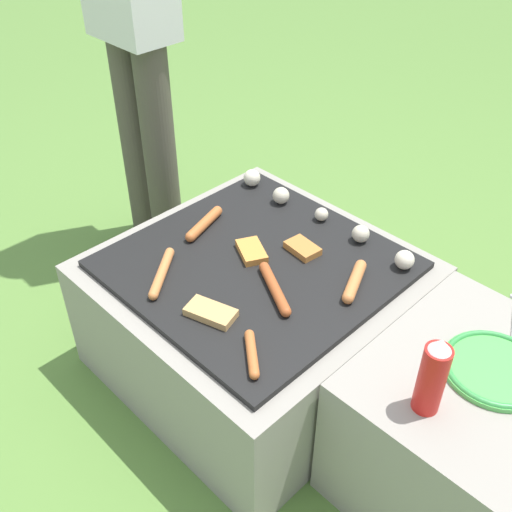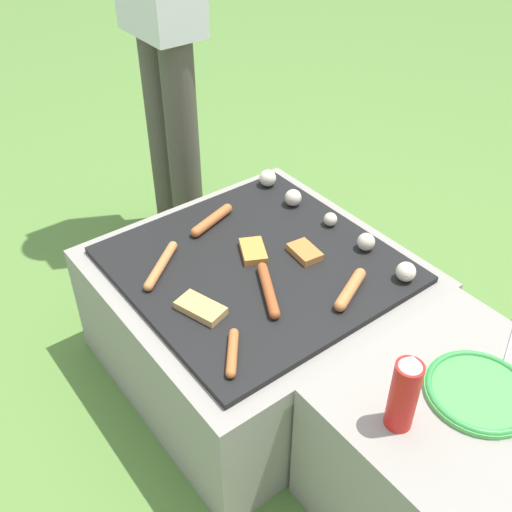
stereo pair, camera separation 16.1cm
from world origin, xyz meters
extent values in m
plane|color=#567F38|center=(0.00, 0.00, 0.00)|extent=(14.00, 14.00, 0.00)
cube|color=gray|center=(0.00, 0.00, 0.19)|extent=(0.78, 0.78, 0.37)
cube|color=black|center=(0.00, 0.00, 0.38)|extent=(0.69, 0.69, 0.02)
cube|color=gray|center=(0.64, 0.08, 0.20)|extent=(0.49, 0.55, 0.39)
cylinder|color=#4C473D|center=(-0.80, 0.18, 0.39)|extent=(0.11, 0.11, 0.78)
cylinder|color=#4C473D|center=(-0.66, 0.18, 0.39)|extent=(0.11, 0.11, 0.78)
cylinder|color=#A34C23|center=(0.12, -0.05, 0.41)|extent=(0.17, 0.11, 0.03)
sphere|color=#A34C23|center=(0.04, -0.01, 0.41)|extent=(0.03, 0.03, 0.03)
sphere|color=#A34C23|center=(0.20, -0.10, 0.41)|extent=(0.03, 0.03, 0.03)
cylinder|color=#C6753D|center=(-0.13, -0.22, 0.40)|extent=(0.13, 0.16, 0.03)
sphere|color=#C6753D|center=(-0.07, -0.29, 0.40)|extent=(0.03, 0.03, 0.03)
sphere|color=#C6753D|center=(-0.18, -0.15, 0.40)|extent=(0.03, 0.03, 0.03)
cylinder|color=#B7602D|center=(0.24, -0.25, 0.40)|extent=(0.11, 0.09, 0.02)
sphere|color=#B7602D|center=(0.29, -0.29, 0.40)|extent=(0.02, 0.02, 0.02)
sphere|color=#B7602D|center=(0.19, -0.21, 0.40)|extent=(0.02, 0.02, 0.02)
cylinder|color=#B7602D|center=(-0.22, 0.01, 0.41)|extent=(0.07, 0.15, 0.03)
sphere|color=#B7602D|center=(-0.20, -0.07, 0.41)|extent=(0.03, 0.03, 0.03)
sphere|color=#B7602D|center=(-0.24, 0.08, 0.41)|extent=(0.03, 0.03, 0.03)
cylinder|color=#C6753D|center=(0.25, 0.11, 0.41)|extent=(0.08, 0.14, 0.03)
sphere|color=#C6753D|center=(0.22, 0.17, 0.41)|extent=(0.03, 0.03, 0.03)
sphere|color=#C6753D|center=(0.28, 0.05, 0.41)|extent=(0.03, 0.03, 0.03)
cube|color=tan|center=(0.07, -0.23, 0.40)|extent=(0.14, 0.10, 0.02)
cube|color=#D18438|center=(-0.03, 0.02, 0.40)|extent=(0.12, 0.10, 0.02)
cube|color=#B27033|center=(0.06, 0.13, 0.40)|extent=(0.10, 0.07, 0.02)
sphere|color=beige|center=(-0.29, 0.27, 0.42)|extent=(0.05, 0.05, 0.05)
sphere|color=beige|center=(-0.16, 0.26, 0.42)|extent=(0.05, 0.05, 0.05)
sphere|color=beige|center=(-0.01, 0.28, 0.41)|extent=(0.04, 0.04, 0.04)
sphere|color=beige|center=(0.14, 0.28, 0.42)|extent=(0.05, 0.05, 0.05)
sphere|color=beige|center=(0.29, 0.26, 0.42)|extent=(0.05, 0.05, 0.05)
cylinder|color=#4CB24C|center=(0.64, 0.10, 0.40)|extent=(0.23, 0.23, 0.01)
torus|color=#338C3F|center=(0.64, 0.10, 0.40)|extent=(0.23, 0.23, 0.01)
cylinder|color=red|center=(0.59, -0.09, 0.48)|extent=(0.06, 0.06, 0.17)
cone|color=white|center=(0.59, -0.09, 0.58)|extent=(0.05, 0.05, 0.03)
camera|label=1|loc=(0.90, -0.89, 1.40)|focal=42.00mm
camera|label=2|loc=(1.01, -0.77, 1.40)|focal=42.00mm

